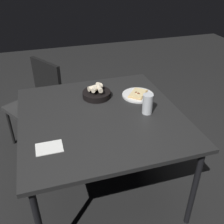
{
  "coord_description": "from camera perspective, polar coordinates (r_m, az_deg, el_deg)",
  "views": [
    {
      "loc": [
        0.38,
        1.52,
        1.73
      ],
      "look_at": [
        -0.06,
        0.09,
        0.81
      ],
      "focal_mm": 41.07,
      "sensor_mm": 36.0,
      "label": 1
    }
  ],
  "objects": [
    {
      "name": "beer_glass",
      "position": [
        1.85,
        7.91,
        1.53
      ],
      "size": [
        0.07,
        0.07,
        0.15
      ],
      "color": "silver",
      "rests_on": "dining_table"
    },
    {
      "name": "ground",
      "position": [
        2.33,
        -2.09,
        -16.06
      ],
      "size": [
        8.0,
        8.0,
        0.0
      ],
      "primitive_type": "plane",
      "color": "black"
    },
    {
      "name": "chair_near",
      "position": [
        2.65,
        -15.91,
        2.84
      ],
      "size": [
        0.61,
        0.61,
        0.86
      ],
      "color": "#2B2B2B",
      "rests_on": "ground"
    },
    {
      "name": "pizza_plate",
      "position": [
        2.1,
        5.79,
        3.85
      ],
      "size": [
        0.26,
        0.26,
        0.04
      ],
      "color": "white",
      "rests_on": "dining_table"
    },
    {
      "name": "napkin",
      "position": [
        1.59,
        -13.8,
        -7.72
      ],
      "size": [
        0.16,
        0.12,
        0.0
      ],
      "color": "white",
      "rests_on": "dining_table"
    },
    {
      "name": "bread_basket",
      "position": [
        2.06,
        -3.48,
        4.21
      ],
      "size": [
        0.23,
        0.23,
        0.11
      ],
      "color": "black",
      "rests_on": "dining_table"
    },
    {
      "name": "dining_table",
      "position": [
        1.88,
        -2.49,
        -1.87
      ],
      "size": [
        1.15,
        1.17,
        0.74
      ],
      "color": "black",
      "rests_on": "ground"
    }
  ]
}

